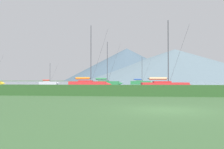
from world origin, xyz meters
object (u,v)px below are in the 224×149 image
object	(u,v)px
sailboat_slip_1	(105,83)
sailboat_slip_9	(141,82)
sailboat_slip_0	(165,85)
sailboat_slip_5	(49,83)
sailboat_slip_8	(88,84)

from	to	relation	value
sailboat_slip_1	sailboat_slip_9	xyz separation A→B (m)	(9.28, 25.19, -0.05)
sailboat_slip_0	sailboat_slip_1	bearing A→B (deg)	109.30
sailboat_slip_0	sailboat_slip_9	size ratio (longest dim) A/B	1.11
sailboat_slip_1	sailboat_slip_5	distance (m)	26.79
sailboat_slip_0	sailboat_slip_1	world-z (taller)	sailboat_slip_1
sailboat_slip_1	sailboat_slip_5	xyz separation A→B (m)	(-21.74, 15.65, -0.17)
sailboat_slip_9	sailboat_slip_5	bearing A→B (deg)	-163.69
sailboat_slip_9	sailboat_slip_1	bearing A→B (deg)	-110.99
sailboat_slip_0	sailboat_slip_9	bearing A→B (deg)	87.69
sailboat_slip_8	sailboat_slip_9	xyz separation A→B (m)	(10.66, 40.43, -0.08)
sailboat_slip_8	sailboat_slip_9	distance (m)	41.81
sailboat_slip_1	sailboat_slip_9	world-z (taller)	sailboat_slip_1
sailboat_slip_5	sailboat_slip_8	distance (m)	37.00
sailboat_slip_9	sailboat_slip_8	bearing A→B (deg)	-105.54
sailboat_slip_1	sailboat_slip_8	size ratio (longest dim) A/B	0.91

